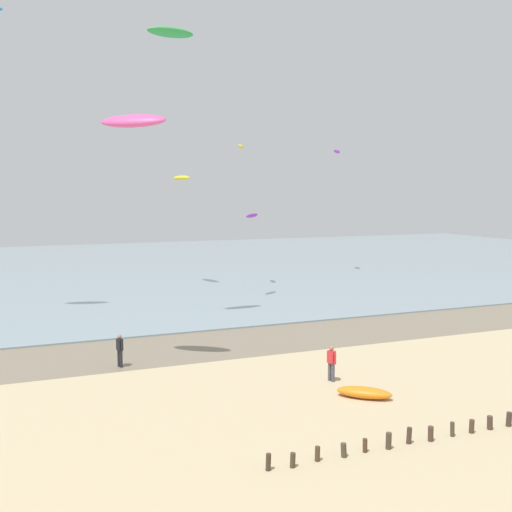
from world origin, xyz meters
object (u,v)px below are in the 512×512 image
(person_left_flank, at_px, (120,349))
(person_far_down_beach, at_px, (331,362))
(kite_aloft_5, at_px, (182,178))
(kite_aloft_9, at_px, (252,216))
(kite_aloft_0, at_px, (337,152))
(kite_aloft_3, at_px, (241,147))
(grounded_kite, at_px, (364,392))
(kite_aloft_8, at_px, (133,121))
(kite_aloft_6, at_px, (170,32))

(person_left_flank, distance_m, person_far_down_beach, 10.84)
(kite_aloft_5, distance_m, kite_aloft_9, 9.95)
(person_far_down_beach, distance_m, kite_aloft_0, 41.16)
(kite_aloft_9, bearing_deg, person_left_flank, 6.47)
(kite_aloft_9, bearing_deg, kite_aloft_3, -144.12)
(person_far_down_beach, relative_size, grounded_kite, 0.71)
(person_left_flank, height_order, kite_aloft_8, kite_aloft_8)
(kite_aloft_0, xyz_separation_m, kite_aloft_9, (-14.56, -11.36, -6.37))
(kite_aloft_3, height_order, kite_aloft_9, kite_aloft_3)
(person_far_down_beach, relative_size, kite_aloft_8, 0.50)
(grounded_kite, bearing_deg, kite_aloft_3, 120.39)
(person_far_down_beach, height_order, grounded_kite, person_far_down_beach)
(person_left_flank, relative_size, grounded_kite, 0.71)
(kite_aloft_0, height_order, kite_aloft_5, kite_aloft_0)
(person_far_down_beach, distance_m, kite_aloft_5, 32.68)
(kite_aloft_8, height_order, kite_aloft_9, kite_aloft_8)
(grounded_kite, height_order, kite_aloft_8, kite_aloft_8)
(kite_aloft_0, distance_m, kite_aloft_3, 14.90)
(kite_aloft_8, bearing_deg, kite_aloft_5, -73.80)
(grounded_kite, height_order, kite_aloft_3, kite_aloft_3)
(grounded_kite, xyz_separation_m, kite_aloft_6, (-3.90, 17.54, 18.98))
(kite_aloft_3, bearing_deg, grounded_kite, -174.15)
(person_left_flank, distance_m, kite_aloft_3, 28.95)
(person_far_down_beach, bearing_deg, kite_aloft_0, 60.05)
(kite_aloft_0, bearing_deg, person_left_flank, 160.48)
(kite_aloft_0, distance_m, kite_aloft_8, 39.59)
(kite_aloft_3, bearing_deg, kite_aloft_5, 70.18)
(kite_aloft_5, xyz_separation_m, kite_aloft_8, (-9.43, -25.62, 2.13))
(person_far_down_beach, bearing_deg, kite_aloft_5, 87.48)
(kite_aloft_5, relative_size, kite_aloft_8, 0.85)
(kite_aloft_8, relative_size, kite_aloft_9, 1.76)
(person_left_flank, distance_m, grounded_kite, 12.67)
(kite_aloft_0, distance_m, kite_aloft_6, 30.70)
(kite_aloft_5, bearing_deg, person_left_flank, -34.11)
(kite_aloft_0, height_order, kite_aloft_6, kite_aloft_6)
(person_left_flank, xyz_separation_m, kite_aloft_9, (13.91, 16.42, 6.10))
(kite_aloft_9, bearing_deg, kite_aloft_5, -110.34)
(person_left_flank, relative_size, person_far_down_beach, 1.00)
(kite_aloft_6, bearing_deg, kite_aloft_5, 68.14)
(person_left_flank, distance_m, kite_aloft_8, 11.55)
(kite_aloft_3, bearing_deg, kite_aloft_8, 164.30)
(person_left_flank, bearing_deg, person_far_down_beach, -34.96)
(kite_aloft_5, bearing_deg, kite_aloft_0, 86.62)
(grounded_kite, distance_m, kite_aloft_5, 35.39)
(kite_aloft_3, xyz_separation_m, kite_aloft_6, (-9.76, -12.92, 6.13))
(person_far_down_beach, xyz_separation_m, kite_aloft_5, (1.37, 31.28, 9.38))
(person_left_flank, xyz_separation_m, grounded_kite, (9.05, -8.85, -0.68))
(kite_aloft_3, height_order, kite_aloft_6, kite_aloft_6)
(person_far_down_beach, height_order, kite_aloft_0, kite_aloft_0)
(person_left_flank, relative_size, kite_aloft_0, 0.79)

